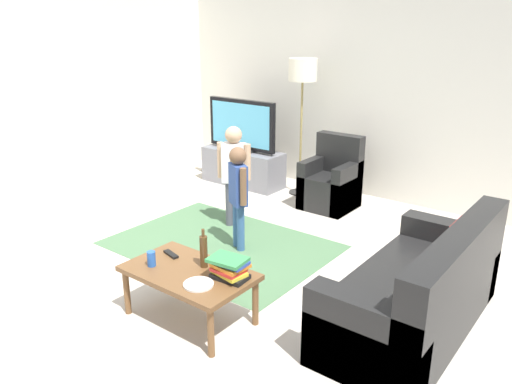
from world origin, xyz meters
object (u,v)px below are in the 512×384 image
at_px(tv, 242,126).
at_px(child_near_tv, 234,167).
at_px(floor_lamp, 303,77).
at_px(bottle, 204,251).
at_px(couch, 423,296).
at_px(child_center, 238,189).
at_px(tv_stand, 243,167).
at_px(coffee_table, 189,276).
at_px(plate, 199,284).
at_px(tv_remote, 171,254).
at_px(soda_can, 151,259).
at_px(book_stack, 229,268).
at_px(armchair, 332,184).

bearing_deg(tv, child_near_tv, -53.82).
bearing_deg(floor_lamp, bottle, -70.44).
bearing_deg(tv, floor_lamp, 11.31).
height_order(couch, bottle, couch).
relative_size(child_near_tv, child_center, 1.08).
bearing_deg(floor_lamp, tv_stand, -170.03).
distance_m(child_center, coffee_table, 1.38).
relative_size(tv_stand, child_center, 1.13).
distance_m(floor_lamp, plate, 3.63).
height_order(tv_stand, bottle, bottle).
distance_m(couch, tv_remote, 1.98).
xyz_separation_m(soda_can, plate, (0.50, 0.00, -0.05)).
bearing_deg(book_stack, floor_lamp, 113.96).
height_order(floor_lamp, child_center, floor_lamp).
distance_m(book_stack, plate, 0.25).
distance_m(couch, plate, 1.66).
distance_m(coffee_table, plate, 0.26).
relative_size(floor_lamp, coffee_table, 1.78).
distance_m(armchair, plate, 3.10).
bearing_deg(armchair, child_center, -94.30).
height_order(tv_stand, armchair, armchair).
bearing_deg(plate, child_near_tv, 123.25).
height_order(tv_stand, book_stack, book_stack).
bearing_deg(child_near_tv, tv, 126.18).
height_order(floor_lamp, tv_remote, floor_lamp).
bearing_deg(bottle, child_near_tv, 122.91).
height_order(coffee_table, tv_remote, tv_remote).
xyz_separation_m(floor_lamp, tv_remote, (0.71, -3.00, -1.11)).
height_order(couch, soda_can, couch).
distance_m(tv, child_center, 2.17).
distance_m(bottle, soda_can, 0.41).
distance_m(tv_remote, soda_can, 0.23).
bearing_deg(tv_remote, floor_lamp, 117.61).
bearing_deg(couch, bottle, -149.76).
xyz_separation_m(tv_stand, tv, (-0.00, -0.02, 0.60)).
bearing_deg(bottle, soda_can, -143.97).
bearing_deg(tv_remote, couch, 39.93).
bearing_deg(tv_stand, armchair, -1.54).
bearing_deg(child_near_tv, bottle, -57.09).
xyz_separation_m(floor_lamp, plate, (1.23, -3.22, -1.12)).
distance_m(tv_stand, plate, 3.72).
relative_size(child_center, soda_can, 8.89).
bearing_deg(coffee_table, tv_remote, 161.57).
bearing_deg(tv_remote, bottle, 17.58).
bearing_deg(book_stack, soda_can, -160.23).
height_order(couch, armchair, armchair).
bearing_deg(tv_stand, child_center, -51.94).
bearing_deg(tv_stand, book_stack, -52.36).
height_order(child_near_tv, child_center, child_near_tv).
xyz_separation_m(couch, child_center, (-2.01, 0.29, 0.35)).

